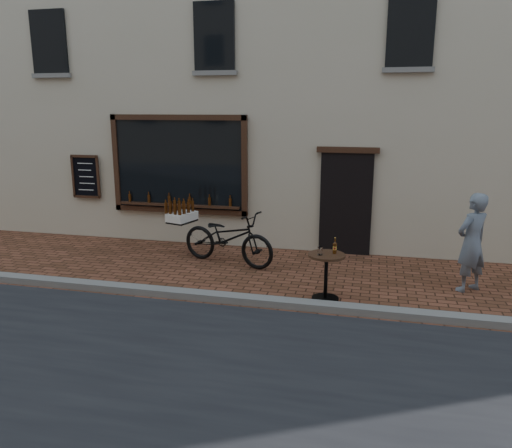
# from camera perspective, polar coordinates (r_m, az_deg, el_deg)

# --- Properties ---
(ground) EXTENTS (90.00, 90.00, 0.00)m
(ground) POSITION_cam_1_polar(r_m,az_deg,el_deg) (8.26, -5.10, -9.16)
(ground) COLOR #4E2B19
(ground) RESTS_ON ground
(kerb) EXTENTS (90.00, 0.25, 0.12)m
(kerb) POSITION_cam_1_polar(r_m,az_deg,el_deg) (8.41, -4.67, -8.28)
(kerb) COLOR slate
(kerb) RESTS_ON ground
(shop_building) EXTENTS (28.00, 6.20, 10.00)m
(shop_building) POSITION_cam_1_polar(r_m,az_deg,el_deg) (14.06, 3.46, 20.83)
(shop_building) COLOR #BFB097
(shop_building) RESTS_ON ground
(cargo_bicycle) EXTENTS (2.56, 1.33, 1.18)m
(cargo_bicycle) POSITION_cam_1_polar(r_m,az_deg,el_deg) (10.16, -3.44, -1.46)
(cargo_bicycle) COLOR black
(cargo_bicycle) RESTS_ON ground
(bistro_table) EXTENTS (0.61, 0.61, 1.05)m
(bistro_table) POSITION_cam_1_polar(r_m,az_deg,el_deg) (8.33, 8.05, -4.91)
(bistro_table) COLOR black
(bistro_table) RESTS_ON ground
(pedestrian) EXTENTS (0.75, 0.73, 1.73)m
(pedestrian) POSITION_cam_1_polar(r_m,az_deg,el_deg) (9.34, 23.44, -1.96)
(pedestrian) COLOR slate
(pedestrian) RESTS_ON ground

